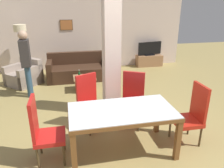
{
  "coord_description": "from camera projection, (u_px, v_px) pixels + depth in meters",
  "views": [
    {
      "loc": [
        -0.79,
        -3.0,
        2.38
      ],
      "look_at": [
        0.0,
        0.77,
        0.91
      ],
      "focal_mm": 35.0,
      "sensor_mm": 36.0,
      "label": 1
    }
  ],
  "objects": [
    {
      "name": "ground_plane",
      "position": [
        121.0,
        149.0,
        3.74
      ],
      "size": [
        18.0,
        18.0,
        0.0
      ],
      "primitive_type": "plane",
      "color": "#9B864C"
    },
    {
      "name": "back_wall",
      "position": [
        87.0,
        32.0,
        7.93
      ],
      "size": [
        7.2,
        0.09,
        2.7
      ],
      "color": "beige",
      "rests_on": "ground_plane"
    },
    {
      "name": "divider_pillar",
      "position": [
        111.0,
        54.0,
        4.57
      ],
      "size": [
        0.33,
        0.39,
        2.7
      ],
      "color": "beige",
      "rests_on": "ground_plane"
    },
    {
      "name": "dining_table",
      "position": [
        122.0,
        118.0,
        3.52
      ],
      "size": [
        1.7,
        0.91,
        0.76
      ],
      "color": "brown",
      "rests_on": "ground_plane"
    },
    {
      "name": "dining_chair_far_left",
      "position": [
        90.0,
        101.0,
        4.26
      ],
      "size": [
        0.61,
        0.61,
        1.08
      ],
      "rotation": [
        0.0,
        0.0,
        -2.69
      ],
      "color": "red",
      "rests_on": "ground_plane"
    },
    {
      "name": "dining_chair_head_right",
      "position": [
        192.0,
        113.0,
        3.78
      ],
      "size": [
        0.46,
        0.46,
        1.08
      ],
      "rotation": [
        0.0,
        0.0,
        1.57
      ],
      "color": "red",
      "rests_on": "ground_plane"
    },
    {
      "name": "dining_chair_far_right",
      "position": [
        132.0,
        98.0,
        4.37
      ],
      "size": [
        0.62,
        0.62,
        1.08
      ],
      "rotation": [
        0.0,
        0.0,
        2.66
      ],
      "color": "red",
      "rests_on": "ground_plane"
    },
    {
      "name": "dining_chair_head_left",
      "position": [
        43.0,
        130.0,
        3.31
      ],
      "size": [
        0.46,
        0.46,
        1.08
      ],
      "rotation": [
        0.0,
        0.0,
        -1.57
      ],
      "color": "red",
      "rests_on": "ground_plane"
    },
    {
      "name": "sofa",
      "position": [
        79.0,
        70.0,
        7.11
      ],
      "size": [
        2.0,
        0.93,
        0.82
      ],
      "rotation": [
        0.0,
        0.0,
        3.14
      ],
      "color": "#3E2719",
      "rests_on": "ground_plane"
    },
    {
      "name": "armchair",
      "position": [
        25.0,
        76.0,
        6.62
      ],
      "size": [
        1.17,
        1.17,
        0.75
      ],
      "rotation": [
        0.0,
        0.0,
        2.41
      ],
      "color": "#A29081",
      "rests_on": "ground_plane"
    },
    {
      "name": "coffee_table",
      "position": [
        85.0,
        83.0,
        6.17
      ],
      "size": [
        0.62,
        0.52,
        0.4
      ],
      "color": "#9A6E48",
      "rests_on": "ground_plane"
    },
    {
      "name": "bottle",
      "position": [
        79.0,
        75.0,
        5.94
      ],
      "size": [
        0.06,
        0.06,
        0.24
      ],
      "color": "#194C23",
      "rests_on": "coffee_table"
    },
    {
      "name": "tv_stand",
      "position": [
        149.0,
        60.0,
        8.53
      ],
      "size": [
        1.0,
        0.4,
        0.43
      ],
      "color": "#9F704B",
      "rests_on": "ground_plane"
    },
    {
      "name": "tv_screen",
      "position": [
        150.0,
        49.0,
        8.37
      ],
      "size": [
        0.97,
        0.26,
        0.51
      ],
      "rotation": [
        0.0,
        0.0,
        3.31
      ],
      "color": "black",
      "rests_on": "tv_stand"
    },
    {
      "name": "floor_lamp",
      "position": [
        20.0,
        33.0,
        7.05
      ],
      "size": [
        0.39,
        0.39,
        1.69
      ],
      "color": "#B7B7BC",
      "rests_on": "ground_plane"
    },
    {
      "name": "standing_person",
      "position": [
        26.0,
        60.0,
        5.53
      ],
      "size": [
        0.24,
        0.39,
        1.72
      ],
      "rotation": [
        0.0,
        0.0,
        -1.51
      ],
      "color": "#2E4B60",
      "rests_on": "ground_plane"
    }
  ]
}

